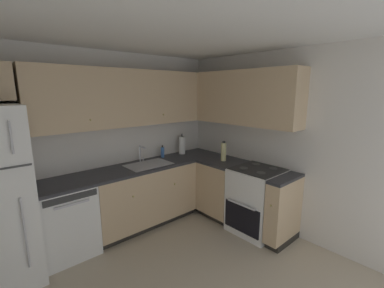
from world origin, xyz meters
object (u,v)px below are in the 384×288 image
object	(u,v)px
soap_bottle	(163,152)
oven_range	(257,200)
dishwasher	(66,220)
paper_towel_roll	(182,145)
oil_bottle	(224,152)

from	to	relation	value
soap_bottle	oven_range	bearing A→B (deg)	-66.58
dishwasher	paper_towel_roll	bearing A→B (deg)	4.79
soap_bottle	oil_bottle	world-z (taller)	oil_bottle
paper_towel_roll	oil_bottle	distance (m)	0.78
soap_bottle	paper_towel_roll	xyz separation A→B (m)	(0.38, -0.02, 0.06)
soap_bottle	paper_towel_roll	distance (m)	0.39
oven_range	soap_bottle	distance (m)	1.59
dishwasher	soap_bottle	xyz separation A→B (m)	(1.53, 0.18, 0.55)
oven_range	oil_bottle	size ratio (longest dim) A/B	3.49
oil_bottle	dishwasher	bearing A→B (deg)	164.40
oven_range	paper_towel_roll	bearing A→B (deg)	98.99
soap_bottle	dishwasher	bearing A→B (deg)	-173.29
soap_bottle	paper_towel_roll	bearing A→B (deg)	-2.99
dishwasher	oil_bottle	distance (m)	2.28
soap_bottle	oil_bottle	distance (m)	0.97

